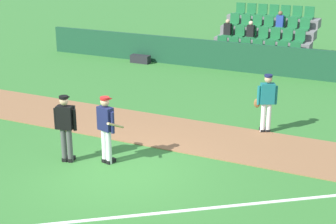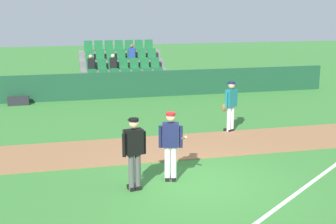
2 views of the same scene
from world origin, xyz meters
name	(u,v)px [view 1 (image 1 of 2)]	position (x,y,z in m)	size (l,w,h in m)	color
ground_plane	(119,171)	(0.00, 0.00, 0.00)	(80.00, 80.00, 0.00)	#387A33
infield_dirt_path	(170,132)	(0.00, 2.93, 0.01)	(28.00, 2.49, 0.03)	#936642
foul_line_chalk	(228,206)	(3.00, -0.50, 0.01)	(12.00, 0.10, 0.01)	white
dugout_fence	(250,58)	(0.00, 10.80, 0.62)	(20.00, 0.16, 1.23)	#19472D
stadium_bleachers	(264,46)	(-0.01, 13.09, 0.73)	(4.45, 3.80, 2.45)	slate
batter_navy_jersey	(106,127)	(-0.53, 0.31, 0.97)	(0.61, 0.80, 1.76)	white
umpire_home_plate	(66,125)	(-1.50, -0.04, 1.00)	(0.58, 0.37, 1.76)	#4C4C4C
runner_teal_jersey	(266,101)	(2.51, 4.15, 0.96)	(0.65, 0.42, 1.76)	white
equipment_bag	(140,59)	(-5.01, 10.35, 0.18)	(0.90, 0.36, 0.36)	#232328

